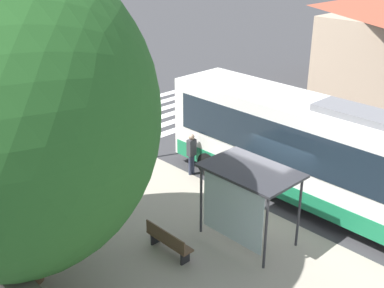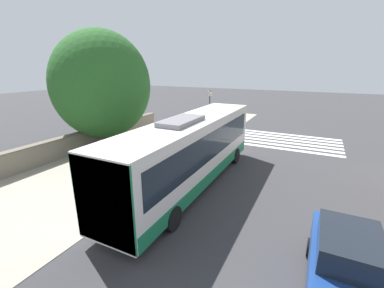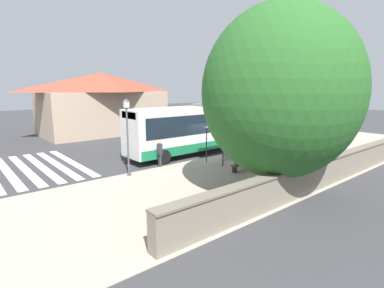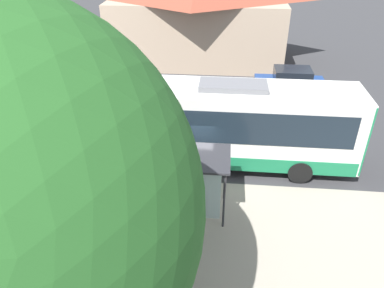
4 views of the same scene
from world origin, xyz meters
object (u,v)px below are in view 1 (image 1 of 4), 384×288
Objects in this scene: bus at (327,156)px; pedestrian at (192,151)px; street_lamp_near at (141,100)px; shade_tree at (8,116)px; bench at (168,241)px; bus_shelter at (247,183)px.

bus is 7.15× the size of pedestrian.
street_lamp_near is 0.50× the size of shade_tree.
shade_tree is (-3.47, 1.64, 4.37)m from bench.
street_lamp_near is at bearing 101.18° from pedestrian.
bench is (-5.66, 1.63, -1.50)m from bus.
street_lamp_near is (1.46, 6.90, 0.59)m from bus_shelter.
bus is 10.11m from shade_tree.
street_lamp_near is (3.62, 5.80, 2.16)m from bench.
bus reaches higher than bus_shelter.
bus_shelter is 1.69× the size of bench.
shade_tree is (-7.09, -4.16, 2.21)m from street_lamp_near.
bench is 0.19× the size of shade_tree.
bus_shelter is 4.94m from pedestrian.
bus is 5.27m from pedestrian.
bus_shelter is 0.64× the size of street_lamp_near.
bench is at bearing 152.93° from bus_shelter.
shade_tree is at bearing 160.31° from bus.
shade_tree is at bearing -167.55° from pedestrian.
bench is (-4.11, -3.31, -0.55)m from pedestrian.
bus is 6.08m from bench.
shade_tree reaches higher than street_lamp_near.
bench is 0.38× the size of street_lamp_near.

